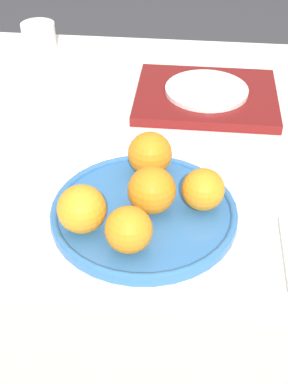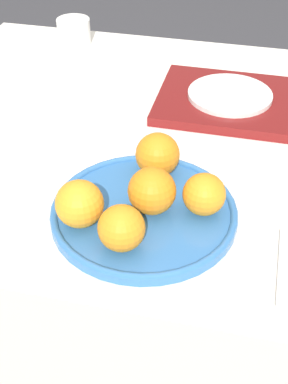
# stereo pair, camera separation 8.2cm
# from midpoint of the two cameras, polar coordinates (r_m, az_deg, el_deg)

# --- Properties ---
(ground_plane) EXTENTS (12.00, 12.00, 0.00)m
(ground_plane) POSITION_cam_midpoint_polar(r_m,az_deg,el_deg) (1.55, -1.25, -16.21)
(ground_plane) COLOR #38383D
(table) EXTENTS (1.10, 0.89, 0.71)m
(table) POSITION_cam_midpoint_polar(r_m,az_deg,el_deg) (1.28, -1.47, -7.04)
(table) COLOR silver
(table) RESTS_ON ground_plane
(fruit_platter) EXTENTS (0.29, 0.29, 0.02)m
(fruit_platter) POSITION_cam_midpoint_polar(r_m,az_deg,el_deg) (0.84, -2.77, -2.24)
(fruit_platter) COLOR #336BAD
(fruit_platter) RESTS_ON table
(orange_0) EXTENTS (0.08, 0.08, 0.08)m
(orange_0) POSITION_cam_midpoint_polar(r_m,az_deg,el_deg) (0.82, -2.03, 0.08)
(orange_0) COLOR orange
(orange_0) RESTS_ON fruit_platter
(orange_1) EXTENTS (0.07, 0.07, 0.07)m
(orange_1) POSITION_cam_midpoint_polar(r_m,az_deg,el_deg) (0.79, -9.59, -1.93)
(orange_1) COLOR orange
(orange_1) RESTS_ON fruit_platter
(orange_2) EXTENTS (0.07, 0.07, 0.07)m
(orange_2) POSITION_cam_midpoint_polar(r_m,az_deg,el_deg) (0.83, 3.54, 0.16)
(orange_2) COLOR orange
(orange_2) RESTS_ON fruit_platter
(orange_3) EXTENTS (0.07, 0.07, 0.07)m
(orange_3) POSITION_cam_midpoint_polar(r_m,az_deg,el_deg) (0.76, -4.74, -4.17)
(orange_3) COLOR orange
(orange_3) RESTS_ON fruit_platter
(orange_4) EXTENTS (0.07, 0.07, 0.07)m
(orange_4) POSITION_cam_midpoint_polar(r_m,az_deg,el_deg) (0.90, -1.98, 3.99)
(orange_4) COLOR orange
(orange_4) RESTS_ON fruit_platter
(serving_tray) EXTENTS (0.30, 0.24, 0.02)m
(serving_tray) POSITION_cam_midpoint_polar(r_m,az_deg,el_deg) (1.15, 4.61, 10.07)
(serving_tray) COLOR maroon
(serving_tray) RESTS_ON table
(side_plate) EXTENTS (0.18, 0.18, 0.01)m
(side_plate) POSITION_cam_midpoint_polar(r_m,az_deg,el_deg) (1.15, 4.65, 10.72)
(side_plate) COLOR silver
(side_plate) RESTS_ON serving_tray
(cup_0) EXTENTS (0.08, 0.08, 0.06)m
(cup_0) POSITION_cam_midpoint_polar(r_m,az_deg,el_deg) (1.42, -12.85, 15.89)
(cup_0) COLOR white
(cup_0) RESTS_ON table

